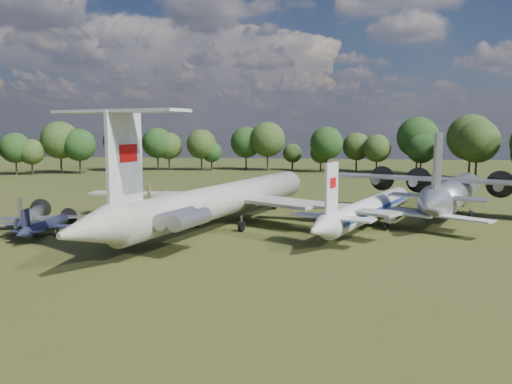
% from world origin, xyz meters
% --- Properties ---
extents(ground, '(300.00, 300.00, 0.00)m').
position_xyz_m(ground, '(0.00, 0.00, 0.00)').
color(ground, '#1D3612').
rests_on(ground, ground).
extents(il62_airliner, '(61.01, 69.13, 5.65)m').
position_xyz_m(il62_airliner, '(5.08, -0.19, 2.83)').
color(il62_airliner, '#B8B8B3').
rests_on(il62_airliner, ground).
extents(tu104_jet, '(42.39, 47.44, 3.90)m').
position_xyz_m(tu104_jet, '(23.58, 1.20, 1.95)').
color(tu104_jet, silver).
rests_on(tu104_jet, ground).
extents(an12_transport, '(49.21, 51.42, 5.31)m').
position_xyz_m(an12_transport, '(36.64, 11.78, 2.66)').
color(an12_transport, '#9EA0A5').
rests_on(an12_transport, ground).
extents(small_prop_west, '(10.42, 13.87, 1.98)m').
position_xyz_m(small_prop_west, '(-15.17, -8.83, 0.99)').
color(small_prop_west, black).
rests_on(small_prop_west, ground).
extents(small_prop_northwest, '(16.81, 19.36, 2.38)m').
position_xyz_m(small_prop_northwest, '(-19.19, -5.46, 1.19)').
color(small_prop_northwest, '#ABADB3').
rests_on(small_prop_northwest, ground).
extents(person_on_il62, '(0.66, 0.54, 1.57)m').
position_xyz_m(person_on_il62, '(-0.20, -15.12, 6.44)').
color(person_on_il62, olive).
rests_on(person_on_il62, il62_airliner).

